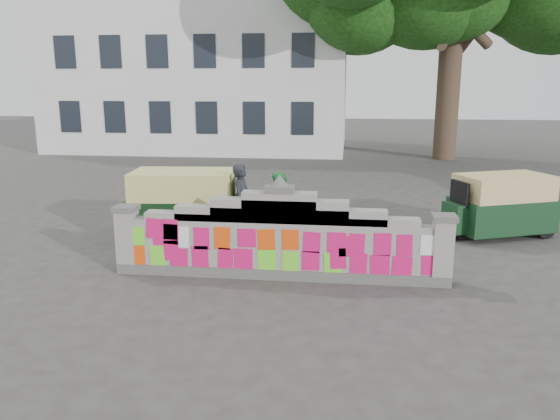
{
  "coord_description": "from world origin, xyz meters",
  "views": [
    {
      "loc": [
        1.25,
        -9.9,
        3.65
      ],
      "look_at": [
        -0.11,
        1.0,
        1.1
      ],
      "focal_mm": 35.0,
      "sensor_mm": 36.0,
      "label": 1
    }
  ],
  "objects_px": {
    "cyclist_rider": "(242,212)",
    "rickshaw_left": "(188,204)",
    "rickshaw_right": "(500,204)",
    "pedestrian": "(279,207)",
    "cyclist_bike": "(242,227)"
  },
  "relations": [
    {
      "from": "cyclist_rider",
      "to": "rickshaw_left",
      "type": "xyz_separation_m",
      "value": [
        -1.43,
        0.58,
        0.02
      ]
    },
    {
      "from": "cyclist_rider",
      "to": "rickshaw_right",
      "type": "xyz_separation_m",
      "value": [
        6.02,
        1.84,
        -0.06
      ]
    },
    {
      "from": "cyclist_rider",
      "to": "rickshaw_left",
      "type": "height_order",
      "value": "cyclist_rider"
    },
    {
      "from": "pedestrian",
      "to": "rickshaw_right",
      "type": "bearing_deg",
      "value": 68.0
    },
    {
      "from": "pedestrian",
      "to": "cyclist_bike",
      "type": "bearing_deg",
      "value": -83.41
    },
    {
      "from": "rickshaw_left",
      "to": "rickshaw_right",
      "type": "bearing_deg",
      "value": 4.4
    },
    {
      "from": "cyclist_rider",
      "to": "cyclist_bike",
      "type": "bearing_deg",
      "value": 0.0
    },
    {
      "from": "cyclist_rider",
      "to": "rickshaw_left",
      "type": "relative_size",
      "value": 0.55
    },
    {
      "from": "cyclist_bike",
      "to": "rickshaw_right",
      "type": "distance_m",
      "value": 6.3
    },
    {
      "from": "pedestrian",
      "to": "cyclist_rider",
      "type": "bearing_deg",
      "value": -83.41
    },
    {
      "from": "cyclist_rider",
      "to": "rickshaw_right",
      "type": "height_order",
      "value": "cyclist_rider"
    },
    {
      "from": "cyclist_bike",
      "to": "rickshaw_left",
      "type": "distance_m",
      "value": 1.58
    },
    {
      "from": "cyclist_bike",
      "to": "rickshaw_left",
      "type": "height_order",
      "value": "rickshaw_left"
    },
    {
      "from": "cyclist_bike",
      "to": "pedestrian",
      "type": "distance_m",
      "value": 1.06
    },
    {
      "from": "pedestrian",
      "to": "rickshaw_right",
      "type": "relative_size",
      "value": 0.59
    }
  ]
}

